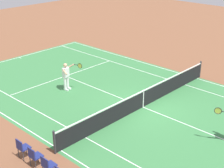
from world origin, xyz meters
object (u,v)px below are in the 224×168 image
at_px(spectator_chair_5, 48,165).
at_px(spectator_chair_7, 22,147).
at_px(tennis_net, 143,99).
at_px(tennis_player_near, 66,75).
at_px(spectator_chair_6, 34,156).

xyz_separation_m(spectator_chair_5, spectator_chair_7, (1.68, 0.00, 0.00)).
bearing_deg(spectator_chair_5, tennis_net, -81.87).
bearing_deg(tennis_net, spectator_chair_5, 98.13).
bearing_deg(spectator_chair_7, spectator_chair_5, 180.00).
height_order(tennis_player_near, spectator_chair_7, tennis_player_near).
relative_size(spectator_chair_5, spectator_chair_6, 1.00).
xyz_separation_m(tennis_player_near, spectator_chair_5, (-5.64, 5.57, -0.41)).
height_order(spectator_chair_5, spectator_chair_6, same).
bearing_deg(tennis_player_near, spectator_chair_7, 125.40).
distance_m(tennis_player_near, spectator_chair_6, 7.37).
bearing_deg(spectator_chair_6, spectator_chair_7, 0.00).
xyz_separation_m(tennis_player_near, spectator_chair_7, (-3.96, 5.57, -0.41)).
distance_m(tennis_player_near, spectator_chair_7, 6.85).
xyz_separation_m(spectator_chair_5, spectator_chair_6, (0.84, 0.00, 0.00)).
distance_m(tennis_net, tennis_player_near, 4.85).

